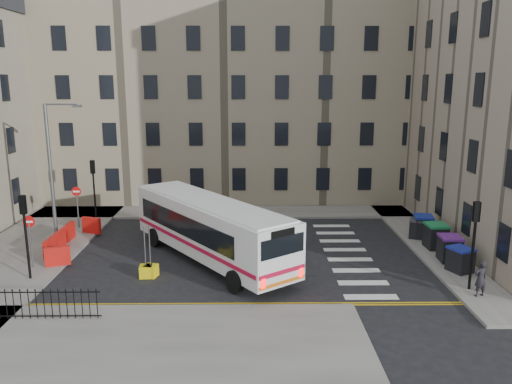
{
  "coord_description": "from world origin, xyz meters",
  "views": [
    {
      "loc": [
        -1.37,
        -26.66,
        9.42
      ],
      "look_at": [
        -1.05,
        2.19,
        3.0
      ],
      "focal_mm": 35.0,
      "sensor_mm": 36.0,
      "label": 1
    }
  ],
  "objects_px": {
    "wheelie_bin_b": "(450,248)",
    "bollard_yellow": "(151,271)",
    "bus": "(210,227)",
    "wheelie_bin_a": "(460,259)",
    "pedestrian": "(481,278)",
    "wheelie_bin_c": "(436,236)",
    "wheelie_bin_d": "(417,228)",
    "streetlamp": "(51,171)",
    "bollard_chevron": "(146,271)",
    "wheelie_bin_e": "(423,226)"
  },
  "relations": [
    {
      "from": "bollard_chevron",
      "to": "bollard_yellow",
      "type": "bearing_deg",
      "value": 12.78
    },
    {
      "from": "bus",
      "to": "wheelie_bin_d",
      "type": "height_order",
      "value": "bus"
    },
    {
      "from": "bus",
      "to": "pedestrian",
      "type": "height_order",
      "value": "bus"
    },
    {
      "from": "wheelie_bin_d",
      "to": "bus",
      "type": "bearing_deg",
      "value": -142.95
    },
    {
      "from": "streetlamp",
      "to": "bollard_chevron",
      "type": "xyz_separation_m",
      "value": [
        6.48,
        -5.56,
        -4.04
      ]
    },
    {
      "from": "wheelie_bin_c",
      "to": "bollard_chevron",
      "type": "distance_m",
      "value": 16.11
    },
    {
      "from": "wheelie_bin_e",
      "to": "wheelie_bin_c",
      "type": "bearing_deg",
      "value": -78.31
    },
    {
      "from": "streetlamp",
      "to": "wheelie_bin_d",
      "type": "bearing_deg",
      "value": 0.51
    },
    {
      "from": "wheelie_bin_a",
      "to": "wheelie_bin_d",
      "type": "height_order",
      "value": "wheelie_bin_a"
    },
    {
      "from": "wheelie_bin_e",
      "to": "bollard_chevron",
      "type": "distance_m",
      "value": 16.63
    },
    {
      "from": "wheelie_bin_e",
      "to": "pedestrian",
      "type": "height_order",
      "value": "pedestrian"
    },
    {
      "from": "pedestrian",
      "to": "bus",
      "type": "bearing_deg",
      "value": -38.4
    },
    {
      "from": "bus",
      "to": "bollard_chevron",
      "type": "distance_m",
      "value": 4.07
    },
    {
      "from": "streetlamp",
      "to": "wheelie_bin_a",
      "type": "distance_m",
      "value": 22.96
    },
    {
      "from": "wheelie_bin_b",
      "to": "wheelie_bin_e",
      "type": "relative_size",
      "value": 0.97
    },
    {
      "from": "wheelie_bin_e",
      "to": "bollard_chevron",
      "type": "xyz_separation_m",
      "value": [
        -15.59,
        -5.76,
        -0.54
      ]
    },
    {
      "from": "bus",
      "to": "wheelie_bin_b",
      "type": "xyz_separation_m",
      "value": [
        12.61,
        -0.55,
        -1.04
      ]
    },
    {
      "from": "pedestrian",
      "to": "bollard_yellow",
      "type": "distance_m",
      "value": 15.27
    },
    {
      "from": "wheelie_bin_a",
      "to": "pedestrian",
      "type": "height_order",
      "value": "pedestrian"
    },
    {
      "from": "streetlamp",
      "to": "bus",
      "type": "bearing_deg",
      "value": -19.18
    },
    {
      "from": "wheelie_bin_c",
      "to": "pedestrian",
      "type": "height_order",
      "value": "pedestrian"
    },
    {
      "from": "wheelie_bin_b",
      "to": "wheelie_bin_c",
      "type": "xyz_separation_m",
      "value": [
        0.03,
        2.1,
        0.03
      ]
    },
    {
      "from": "streetlamp",
      "to": "pedestrian",
      "type": "height_order",
      "value": "streetlamp"
    },
    {
      "from": "wheelie_bin_a",
      "to": "bollard_chevron",
      "type": "distance_m",
      "value": 15.57
    },
    {
      "from": "wheelie_bin_a",
      "to": "pedestrian",
      "type": "relative_size",
      "value": 0.86
    },
    {
      "from": "wheelie_bin_b",
      "to": "bollard_chevron",
      "type": "bearing_deg",
      "value": -170.92
    },
    {
      "from": "bus",
      "to": "wheelie_bin_c",
      "type": "height_order",
      "value": "bus"
    },
    {
      "from": "wheelie_bin_b",
      "to": "bollard_yellow",
      "type": "xyz_separation_m",
      "value": [
        -15.39,
        -1.66,
        -0.54
      ]
    },
    {
      "from": "wheelie_bin_b",
      "to": "pedestrian",
      "type": "relative_size",
      "value": 0.83
    },
    {
      "from": "wheelie_bin_d",
      "to": "bollard_yellow",
      "type": "xyz_separation_m",
      "value": [
        -15.0,
        -5.7,
        -0.43
      ]
    },
    {
      "from": "wheelie_bin_c",
      "to": "bollard_chevron",
      "type": "relative_size",
      "value": 2.35
    },
    {
      "from": "wheelie_bin_e",
      "to": "pedestrian",
      "type": "relative_size",
      "value": 0.85
    },
    {
      "from": "bus",
      "to": "wheelie_bin_b",
      "type": "height_order",
      "value": "bus"
    },
    {
      "from": "wheelie_bin_e",
      "to": "wheelie_bin_d",
      "type": "bearing_deg",
      "value": -168.07
    },
    {
      "from": "wheelie_bin_b",
      "to": "bollard_chevron",
      "type": "distance_m",
      "value": 15.72
    },
    {
      "from": "wheelie_bin_d",
      "to": "pedestrian",
      "type": "height_order",
      "value": "pedestrian"
    },
    {
      "from": "streetlamp",
      "to": "bollard_chevron",
      "type": "height_order",
      "value": "streetlamp"
    },
    {
      "from": "wheelie_bin_e",
      "to": "wheelie_bin_a",
      "type": "bearing_deg",
      "value": -80.25
    },
    {
      "from": "wheelie_bin_a",
      "to": "bollard_yellow",
      "type": "relative_size",
      "value": 2.36
    },
    {
      "from": "bus",
      "to": "wheelie_bin_a",
      "type": "bearing_deg",
      "value": -45.53
    },
    {
      "from": "wheelie_bin_a",
      "to": "bollard_yellow",
      "type": "xyz_separation_m",
      "value": [
        -15.34,
        -0.17,
        -0.47
      ]
    },
    {
      "from": "wheelie_bin_e",
      "to": "bollard_chevron",
      "type": "bearing_deg",
      "value": -149.72
    },
    {
      "from": "bus",
      "to": "bollard_yellow",
      "type": "xyz_separation_m",
      "value": [
        -2.78,
        -2.21,
        -1.58
      ]
    },
    {
      "from": "wheelie_bin_e",
      "to": "pedestrian",
      "type": "distance_m",
      "value": 8.49
    },
    {
      "from": "wheelie_bin_a",
      "to": "wheelie_bin_d",
      "type": "relative_size",
      "value": 1.09
    },
    {
      "from": "wheelie_bin_e",
      "to": "bollard_yellow",
      "type": "bearing_deg",
      "value": -149.62
    },
    {
      "from": "wheelie_bin_b",
      "to": "bollard_yellow",
      "type": "bearing_deg",
      "value": -171.02
    },
    {
      "from": "wheelie_bin_c",
      "to": "pedestrian",
      "type": "distance_m",
      "value": 6.53
    },
    {
      "from": "wheelie_bin_e",
      "to": "bollard_yellow",
      "type": "height_order",
      "value": "wheelie_bin_e"
    },
    {
      "from": "streetlamp",
      "to": "wheelie_bin_e",
      "type": "bearing_deg",
      "value": 0.53
    }
  ]
}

